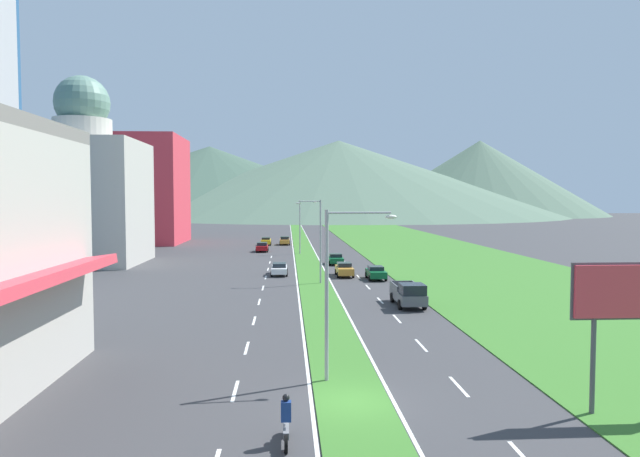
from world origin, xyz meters
TOP-DOWN VIEW (x-y plane):
  - ground_plane at (0.00, 0.00)m, footprint 600.00×600.00m
  - grass_median at (0.00, 60.00)m, footprint 3.20×240.00m
  - grass_verge_right at (20.60, 60.00)m, footprint 24.00×240.00m
  - lane_dash_left_3 at (-5.10, 1.79)m, footprint 0.16×2.80m
  - lane_dash_left_4 at (-5.10, 9.05)m, footprint 0.16×2.80m
  - lane_dash_left_5 at (-5.10, 16.32)m, footprint 0.16×2.80m
  - lane_dash_left_6 at (-5.10, 23.58)m, footprint 0.16×2.80m
  - lane_dash_left_7 at (-5.10, 30.84)m, footprint 0.16×2.80m
  - lane_dash_left_8 at (-5.10, 38.11)m, footprint 0.16×2.80m
  - lane_dash_left_9 at (-5.10, 45.37)m, footprint 0.16×2.80m
  - lane_dash_left_10 at (-5.10, 52.63)m, footprint 0.16×2.80m
  - lane_dash_left_11 at (-5.10, 59.89)m, footprint 0.16×2.80m
  - lane_dash_right_3 at (5.10, 1.79)m, footprint 0.16×2.80m
  - lane_dash_right_4 at (5.10, 9.05)m, footprint 0.16×2.80m
  - lane_dash_right_5 at (5.10, 16.32)m, footprint 0.16×2.80m
  - lane_dash_right_6 at (5.10, 23.58)m, footprint 0.16×2.80m
  - lane_dash_right_7 at (5.10, 30.84)m, footprint 0.16×2.80m
  - lane_dash_right_8 at (5.10, 38.11)m, footprint 0.16×2.80m
  - lane_dash_right_9 at (5.10, 45.37)m, footprint 0.16×2.80m
  - lane_dash_right_10 at (5.10, 52.63)m, footprint 0.16×2.80m
  - lane_dash_right_11 at (5.10, 59.89)m, footprint 0.16×2.80m
  - edge_line_median_left at (-1.75, 60.00)m, footprint 0.16×240.00m
  - edge_line_median_right at (1.75, 60.00)m, footprint 0.16×240.00m
  - domed_building at (-29.53, 52.86)m, footprint 14.77×14.77m
  - midrise_colored at (-31.91, 87.73)m, footprint 17.73×17.73m
  - hill_far_left at (-45.42, 291.04)m, footprint 210.11×210.11m
  - hill_far_center at (24.17, 269.90)m, footprint 225.34×225.34m
  - hill_far_right at (99.37, 270.32)m, footprint 127.18×127.18m
  - street_lamp_near at (-0.47, 2.92)m, footprint 3.43×0.46m
  - street_lamp_mid at (0.33, 33.40)m, footprint 2.59×0.28m
  - street_lamp_far at (-0.47, 63.91)m, footprint 2.66×0.28m
  - car_0 at (-3.21, 81.83)m, footprint 1.94×4.55m
  - car_1 at (-6.82, 68.15)m, footprint 1.99×4.14m
  - car_2 at (6.70, 35.99)m, footprint 1.92×4.10m
  - car_3 at (3.59, 38.71)m, footprint 1.87×4.42m
  - car_4 at (-3.64, 40.08)m, footprint 1.87×4.51m
  - car_5 at (-6.69, 81.21)m, footprint 1.87×4.56m
  - car_6 at (3.59, 49.92)m, footprint 1.97×4.08m
  - pickup_truck_0 at (6.95, 20.90)m, footprint 2.18×5.40m
  - motorcycle_rider at (-2.80, -3.79)m, footprint 0.36×2.00m

SIDE VIEW (x-z plane):
  - ground_plane at x=0.00m, z-range 0.00..0.00m
  - lane_dash_left_3 at x=-5.10m, z-range 0.00..0.01m
  - lane_dash_left_4 at x=-5.10m, z-range 0.00..0.01m
  - lane_dash_left_5 at x=-5.10m, z-range 0.00..0.01m
  - lane_dash_left_6 at x=-5.10m, z-range 0.00..0.01m
  - lane_dash_left_7 at x=-5.10m, z-range 0.00..0.01m
  - lane_dash_left_8 at x=-5.10m, z-range 0.00..0.01m
  - lane_dash_left_9 at x=-5.10m, z-range 0.00..0.01m
  - lane_dash_left_10 at x=-5.10m, z-range 0.00..0.01m
  - lane_dash_left_11 at x=-5.10m, z-range 0.00..0.01m
  - lane_dash_right_3 at x=5.10m, z-range 0.00..0.01m
  - lane_dash_right_4 at x=5.10m, z-range 0.00..0.01m
  - lane_dash_right_5 at x=5.10m, z-range 0.00..0.01m
  - lane_dash_right_6 at x=5.10m, z-range 0.00..0.01m
  - lane_dash_right_7 at x=5.10m, z-range 0.00..0.01m
  - lane_dash_right_8 at x=5.10m, z-range 0.00..0.01m
  - lane_dash_right_9 at x=5.10m, z-range 0.00..0.01m
  - lane_dash_right_10 at x=5.10m, z-range 0.00..0.01m
  - lane_dash_right_11 at x=5.10m, z-range 0.00..0.01m
  - edge_line_median_left at x=-1.75m, z-range 0.00..0.01m
  - edge_line_median_right at x=1.75m, z-range 0.00..0.01m
  - grass_median at x=0.00m, z-range 0.00..0.06m
  - grass_verge_right at x=20.60m, z-range 0.00..0.06m
  - car_4 at x=-3.64m, z-range 0.03..1.41m
  - car_6 at x=3.59m, z-range 0.03..1.43m
  - car_2 at x=6.70m, z-range 0.03..1.44m
  - motorcycle_rider at x=-2.80m, z-range -0.15..1.65m
  - car_5 at x=-6.69m, z-range 0.03..1.52m
  - car_3 at x=3.59m, z-range 0.02..1.53m
  - car_1 at x=-6.82m, z-range 0.01..1.54m
  - car_0 at x=-3.21m, z-range 0.01..1.58m
  - pickup_truck_0 at x=6.95m, z-range -0.02..1.98m
  - street_lamp_near at x=-0.47m, z-range 0.73..8.83m
  - street_lamp_far at x=-0.47m, z-range 0.65..9.06m
  - street_lamp_mid at x=0.33m, z-range 0.65..9.15m
  - domed_building at x=-29.53m, z-range -2.74..21.93m
  - midrise_colored at x=-31.91m, z-range 0.00..20.59m
  - hill_far_left at x=-45.42m, z-range 0.00..37.45m
  - hill_far_center at x=24.17m, z-range 0.00..38.87m
  - hill_far_right at x=99.37m, z-range 0.00..39.41m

